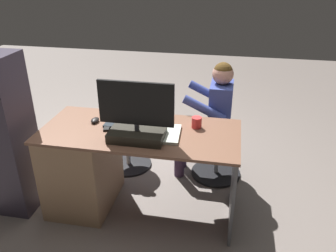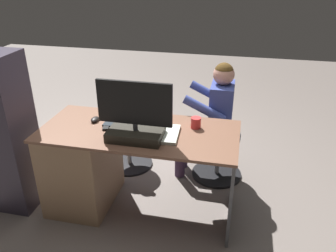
{
  "view_description": "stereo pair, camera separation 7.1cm",
  "coord_description": "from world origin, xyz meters",
  "px_view_note": "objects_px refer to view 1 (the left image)",
  "views": [
    {
      "loc": [
        -0.67,
        2.62,
        1.97
      ],
      "look_at": [
        -0.16,
        -0.0,
        0.65
      ],
      "focal_mm": 36.66,
      "sensor_mm": 36.0,
      "label": 1
    },
    {
      "loc": [
        -0.74,
        2.61,
        1.97
      ],
      "look_at": [
        -0.16,
        -0.0,
        0.65
      ],
      "focal_mm": 36.66,
      "sensor_mm": 36.0,
      "label": 2
    }
  ],
  "objects_px": {
    "computer_mouse": "(95,120)",
    "tv_remote": "(107,126)",
    "teddy_bear": "(126,112)",
    "cup": "(197,122)",
    "keyboard": "(131,125)",
    "desk": "(93,164)",
    "office_chair_teddy": "(127,142)",
    "monitor": "(137,122)",
    "visitor_chair": "(217,150)",
    "person": "(211,111)"
  },
  "relations": [
    {
      "from": "computer_mouse",
      "to": "tv_remote",
      "type": "distance_m",
      "value": 0.15
    },
    {
      "from": "teddy_bear",
      "to": "cup",
      "type": "bearing_deg",
      "value": 145.68
    },
    {
      "from": "keyboard",
      "to": "teddy_bear",
      "type": "relative_size",
      "value": 1.38
    },
    {
      "from": "desk",
      "to": "tv_remote",
      "type": "bearing_deg",
      "value": -178.43
    },
    {
      "from": "office_chair_teddy",
      "to": "teddy_bear",
      "type": "relative_size",
      "value": 1.56
    },
    {
      "from": "monitor",
      "to": "office_chair_teddy",
      "type": "height_order",
      "value": "monitor"
    },
    {
      "from": "desk",
      "to": "visitor_chair",
      "type": "distance_m",
      "value": 1.2
    },
    {
      "from": "cup",
      "to": "visitor_chair",
      "type": "relative_size",
      "value": 0.18
    },
    {
      "from": "desk",
      "to": "keyboard",
      "type": "height_order",
      "value": "keyboard"
    },
    {
      "from": "teddy_bear",
      "to": "visitor_chair",
      "type": "height_order",
      "value": "teddy_bear"
    },
    {
      "from": "tv_remote",
      "to": "office_chair_teddy",
      "type": "distance_m",
      "value": 0.8
    },
    {
      "from": "monitor",
      "to": "person",
      "type": "relative_size",
      "value": 0.48
    },
    {
      "from": "keyboard",
      "to": "visitor_chair",
      "type": "height_order",
      "value": "keyboard"
    },
    {
      "from": "desk",
      "to": "computer_mouse",
      "type": "distance_m",
      "value": 0.38
    },
    {
      "from": "desk",
      "to": "office_chair_teddy",
      "type": "height_order",
      "value": "desk"
    },
    {
      "from": "cup",
      "to": "person",
      "type": "distance_m",
      "value": 0.52
    },
    {
      "from": "desk",
      "to": "person",
      "type": "relative_size",
      "value": 1.35
    },
    {
      "from": "computer_mouse",
      "to": "teddy_bear",
      "type": "distance_m",
      "value": 0.6
    },
    {
      "from": "cup",
      "to": "tv_remote",
      "type": "xyz_separation_m",
      "value": [
        0.69,
        0.13,
        -0.03
      ]
    },
    {
      "from": "monitor",
      "to": "keyboard",
      "type": "relative_size",
      "value": 1.31
    },
    {
      "from": "tv_remote",
      "to": "teddy_bear",
      "type": "xyz_separation_m",
      "value": [
        0.06,
        -0.64,
        -0.16
      ]
    },
    {
      "from": "keyboard",
      "to": "person",
      "type": "height_order",
      "value": "person"
    },
    {
      "from": "keyboard",
      "to": "person",
      "type": "distance_m",
      "value": 0.84
    },
    {
      "from": "computer_mouse",
      "to": "teddy_bear",
      "type": "bearing_deg",
      "value": -97.57
    },
    {
      "from": "person",
      "to": "tv_remote",
      "type": "bearing_deg",
      "value": 39.57
    },
    {
      "from": "teddy_bear",
      "to": "computer_mouse",
      "type": "bearing_deg",
      "value": 82.43
    },
    {
      "from": "monitor",
      "to": "teddy_bear",
      "type": "distance_m",
      "value": 0.9
    },
    {
      "from": "tv_remote",
      "to": "teddy_bear",
      "type": "height_order",
      "value": "teddy_bear"
    },
    {
      "from": "desk",
      "to": "keyboard",
      "type": "bearing_deg",
      "value": -169.98
    },
    {
      "from": "computer_mouse",
      "to": "visitor_chair",
      "type": "height_order",
      "value": "computer_mouse"
    },
    {
      "from": "desk",
      "to": "office_chair_teddy",
      "type": "xyz_separation_m",
      "value": [
        -0.1,
        -0.64,
        -0.12
      ]
    },
    {
      "from": "keyboard",
      "to": "tv_remote",
      "type": "bearing_deg",
      "value": 17.07
    },
    {
      "from": "cup",
      "to": "teddy_bear",
      "type": "height_order",
      "value": "cup"
    },
    {
      "from": "person",
      "to": "monitor",
      "type": "bearing_deg",
      "value": 57.98
    },
    {
      "from": "tv_remote",
      "to": "person",
      "type": "relative_size",
      "value": 0.13
    },
    {
      "from": "tv_remote",
      "to": "visitor_chair",
      "type": "relative_size",
      "value": 0.31
    },
    {
      "from": "cup",
      "to": "teddy_bear",
      "type": "distance_m",
      "value": 0.92
    },
    {
      "from": "office_chair_teddy",
      "to": "person",
      "type": "relative_size",
      "value": 0.41
    },
    {
      "from": "teddy_bear",
      "to": "person",
      "type": "xyz_separation_m",
      "value": [
        -0.83,
        0.01,
        0.07
      ]
    },
    {
      "from": "desk",
      "to": "computer_mouse",
      "type": "bearing_deg",
      "value": -107.08
    },
    {
      "from": "visitor_chair",
      "to": "tv_remote",
      "type": "bearing_deg",
      "value": 36.71
    },
    {
      "from": "computer_mouse",
      "to": "visitor_chair",
      "type": "bearing_deg",
      "value": -150.13
    },
    {
      "from": "tv_remote",
      "to": "teddy_bear",
      "type": "bearing_deg",
      "value": -96.38
    },
    {
      "from": "tv_remote",
      "to": "desk",
      "type": "bearing_deg",
      "value": -9.71
    },
    {
      "from": "monitor",
      "to": "visitor_chair",
      "type": "xyz_separation_m",
      "value": [
        -0.57,
        -0.78,
        -0.62
      ]
    },
    {
      "from": "cup",
      "to": "person",
      "type": "height_order",
      "value": "person"
    },
    {
      "from": "teddy_bear",
      "to": "visitor_chair",
      "type": "relative_size",
      "value": 0.62
    },
    {
      "from": "desk",
      "to": "office_chair_teddy",
      "type": "distance_m",
      "value": 0.66
    },
    {
      "from": "keyboard",
      "to": "office_chair_teddy",
      "type": "distance_m",
      "value": 0.79
    },
    {
      "from": "visitor_chair",
      "to": "person",
      "type": "relative_size",
      "value": 0.43
    }
  ]
}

